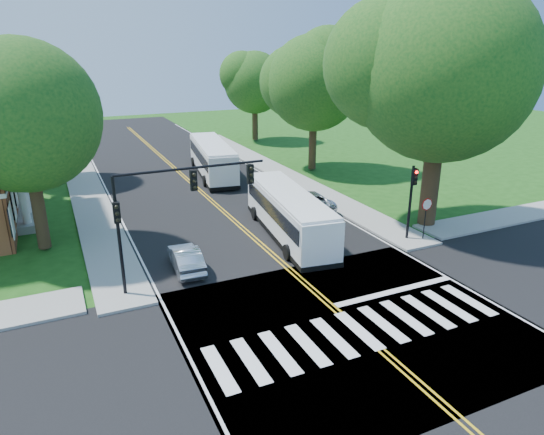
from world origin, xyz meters
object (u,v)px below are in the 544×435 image
signal_nw (169,200)px  hatchback (186,258)px  dark_sedan (300,198)px  suv (307,201)px  signal_ne (412,193)px  bus_lead (289,213)px  bus_follow (212,158)px

signal_nw → hatchback: 4.18m
signal_nw → dark_sedan: bearing=37.3°
hatchback → suv: 11.98m
signal_ne → hatchback: (-13.08, 1.58, -2.32)m
hatchback → bus_lead: bearing=-160.2°
signal_nw → hatchback: size_ratio=1.86×
bus_lead → suv: (3.46, 3.96, -0.80)m
signal_nw → dark_sedan: signal_nw is taller
signal_nw → bus_follow: signal_nw is taller
signal_ne → bus_lead: signal_ne is taller
signal_nw → suv: (11.36, 7.57, -3.70)m
dark_sedan → bus_follow: bearing=-54.5°
bus_lead → suv: bearing=-123.5°
signal_nw → dark_sedan: size_ratio=1.79×
dark_sedan → hatchback: bearing=54.4°
bus_lead → bus_follow: size_ratio=0.95×
bus_lead → bus_follow: 16.05m
suv → dark_sedan: suv is taller
hatchback → dark_sedan: (10.39, 7.07, -0.05)m
bus_lead → signal_ne: bearing=157.3°
signal_ne → dark_sedan: 9.36m
signal_nw → signal_ne: 14.13m
bus_lead → bus_follow: bearing=-84.0°
signal_ne → bus_lead: 7.28m
bus_follow → hatchback: bearing=76.2°
hatchback → dark_sedan: hatchback is taller
signal_nw → bus_follow: bearing=67.0°
signal_nw → bus_lead: signal_nw is taller
hatchback → suv: (10.38, 5.97, 0.03)m
signal_ne → hatchback: size_ratio=1.14×
suv → hatchback: bearing=26.9°
signal_nw → signal_ne: signal_nw is taller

